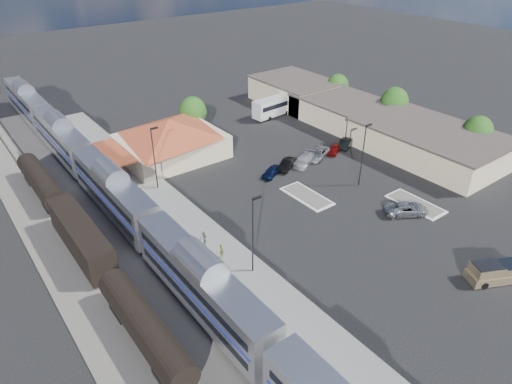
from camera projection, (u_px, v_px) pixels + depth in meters
ground at (294, 213)px, 57.73m from camera, size 280.00×280.00×0.00m
railbed at (110, 242)px, 52.30m from camera, size 16.00×100.00×0.12m
platform at (188, 223)px, 55.58m from camera, size 5.50×92.00×0.18m
passenger_train at (114, 194)px, 56.14m from camera, size 3.00×104.00×5.55m
freight_cars at (81, 238)px, 49.76m from camera, size 2.80×46.00×4.00m
station_depot at (170, 138)px, 70.36m from camera, size 18.35×12.24×6.20m
buildings_east at (361, 116)px, 81.01m from camera, size 14.40×51.40×4.80m
traffic_island_south at (307, 196)px, 61.14m from camera, size 3.30×7.50×0.21m
traffic_island_north at (416, 204)px, 59.43m from camera, size 3.30×7.50×0.21m
lamp_plat_s at (253, 230)px, 45.23m from camera, size 1.08×0.25×9.00m
lamp_plat_n at (154, 154)px, 60.43m from camera, size 1.08×0.25×9.00m
lamp_lot at (364, 150)px, 61.34m from camera, size 1.08×0.25×9.00m
tree_east_a at (478, 132)px, 70.69m from camera, size 4.56×4.56×6.42m
tree_east_b at (394, 102)px, 81.58m from camera, size 4.94×4.94×6.96m
tree_east_c at (337, 86)px, 91.48m from camera, size 4.41×4.41×6.21m
tree_depot at (193, 112)px, 77.99m from camera, size 4.71×4.71×6.63m
pickup_truck at (497, 272)px, 46.27m from camera, size 6.39×4.66×2.09m
suv at (406, 209)px, 57.09m from camera, size 6.04×5.05×1.54m
coach_bus at (278, 104)px, 86.93m from camera, size 11.64×3.59×3.68m
person_a at (222, 250)px, 49.26m from camera, size 0.44×0.66×1.78m
person_b at (204, 238)px, 51.09m from camera, size 0.87×1.04×1.91m
parked_car_a at (271, 172)px, 66.02m from camera, size 4.13×3.00×1.31m
parked_car_b at (287, 165)px, 67.85m from camera, size 4.65×3.32×1.46m
parked_car_c at (304, 159)px, 69.29m from camera, size 5.61×4.24×1.51m
parked_car_d at (318, 154)px, 71.18m from camera, size 5.81×4.38×1.47m
parked_car_e at (334, 150)px, 72.68m from camera, size 4.04×3.13×1.29m
parked_car_f at (347, 144)px, 74.52m from camera, size 4.56×3.16×1.42m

